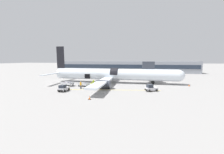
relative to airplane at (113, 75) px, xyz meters
The scene contains 16 objects.
ground_plane 7.69m from the airplane, 91.58° to the right, with size 500.00×500.00×0.00m, color gray.
apron_marking_line 10.58m from the airplane, 81.39° to the right, with size 22.89×3.53×0.01m.
terminal_strip 37.71m from the airplane, 90.30° to the left, with size 78.85×8.54×6.27m.
jet_bridge_stub 12.85m from the airplane, 31.58° to the left, with size 3.63×11.89×6.57m.
airplane is the anchor object (origin of this frame).
baggage_tug_lead 14.59m from the airplane, 42.55° to the right, with size 3.04×2.46×1.56m.
baggage_tug_mid 16.22m from the airplane, 123.59° to the right, with size 1.94×2.97×1.48m.
baggage_cart_loading 10.03m from the airplane, 130.89° to the right, with size 3.94×2.46×0.98m.
baggage_cart_queued 13.52m from the airplane, 146.08° to the right, with size 4.31×2.57×1.10m.
ground_crew_loader_a 11.99m from the airplane, 120.93° to the right, with size 0.57×0.59×1.81m.
ground_crew_loader_b 10.10m from the airplane, 111.47° to the right, with size 0.55×0.45×1.57m.
ground_crew_driver 7.41m from the airplane, 126.27° to the right, with size 0.56×0.53×1.71m.
ground_crew_supervisor 9.30m from the airplane, 115.23° to the right, with size 0.55×0.38×1.58m.
safety_cone_nose 21.56m from the airplane, ahead, with size 0.53×0.53×0.55m.
safety_cone_engine_left 18.70m from the airplane, 92.63° to the right, with size 0.49×0.49×0.68m.
safety_cone_wingtip 8.99m from the airplane, 85.09° to the right, with size 0.51×0.51×0.56m.
Camera 1 is at (7.76, -34.16, 7.11)m, focal length 22.00 mm.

